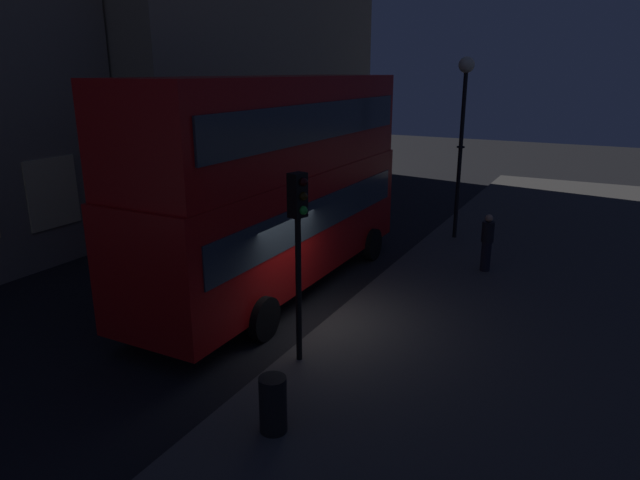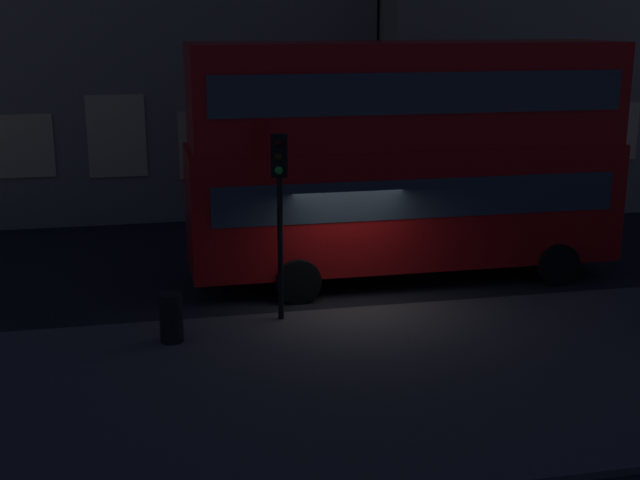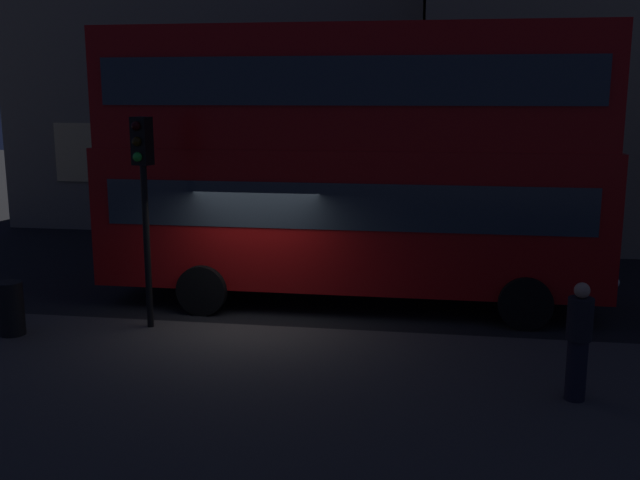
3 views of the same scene
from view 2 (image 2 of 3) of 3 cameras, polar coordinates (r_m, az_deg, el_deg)
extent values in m
plane|color=black|center=(19.01, 2.17, -4.42)|extent=(80.00, 80.00, 0.00)
cube|color=#423F3D|center=(15.30, 5.98, -9.18)|extent=(44.00, 7.40, 0.12)
cube|color=#F2D18C|center=(26.72, -19.23, 5.95)|extent=(1.72, 0.06, 1.87)
cube|color=#F2D18C|center=(26.49, -13.46, 6.77)|extent=(1.72, 0.06, 2.47)
cube|color=#E5C67F|center=(26.60, -7.58, 6.31)|extent=(1.72, 0.06, 2.06)
cube|color=#F9E09E|center=(26.95, -1.84, 6.29)|extent=(1.72, 0.06, 2.10)
cube|color=#F9E09E|center=(27.03, 12.14, 6.50)|extent=(2.22, 0.06, 2.50)
cube|color=#F9E09E|center=(28.58, 18.57, 6.88)|extent=(2.22, 0.06, 1.81)
cube|color=#B20F0F|center=(20.58, 5.57, 2.55)|extent=(10.26, 2.61, 2.81)
cube|color=#B20F0F|center=(20.19, 5.76, 9.73)|extent=(10.05, 2.56, 2.36)
cube|color=#2D3842|center=(20.51, 5.60, 3.51)|extent=(9.44, 2.67, 0.90)
cube|color=#2D3842|center=(20.18, 5.77, 10.07)|extent=(9.44, 2.67, 0.90)
cube|color=#F2D84C|center=(22.23, 18.61, 11.19)|extent=(0.08, 1.55, 0.44)
sphere|color=white|center=(23.59, 16.89, 0.92)|extent=(0.24, 0.24, 0.24)
sphere|color=white|center=(22.18, 18.95, -0.10)|extent=(0.24, 0.24, 0.24)
cylinder|color=black|center=(23.36, 12.67, 0.19)|extent=(1.02, 0.24, 1.01)
cylinder|color=black|center=(21.05, 15.68, -1.61)|extent=(1.02, 0.24, 1.01)
cylinder|color=black|center=(21.55, -2.77, -0.69)|extent=(1.02, 0.24, 1.01)
cylinder|color=black|center=(19.01, -1.45, -2.80)|extent=(1.02, 0.24, 1.01)
cylinder|color=black|center=(17.42, -2.67, -0.62)|extent=(0.12, 0.12, 3.01)
cube|color=black|center=(17.01, -2.75, 5.66)|extent=(0.37, 0.33, 0.85)
sphere|color=black|center=(16.83, -2.80, 6.49)|extent=(0.17, 0.17, 0.17)
sphere|color=black|center=(16.87, -2.79, 5.58)|extent=(0.17, 0.17, 0.17)
sphere|color=green|center=(16.91, -2.78, 4.68)|extent=(0.17, 0.17, 0.17)
cylinder|color=black|center=(16.75, -9.93, -5.13)|extent=(0.46, 0.46, 0.97)
camera|label=1|loc=(13.03, -41.61, 9.18)|focal=31.62mm
camera|label=3|loc=(9.04, 48.60, -2.21)|focal=41.13mm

